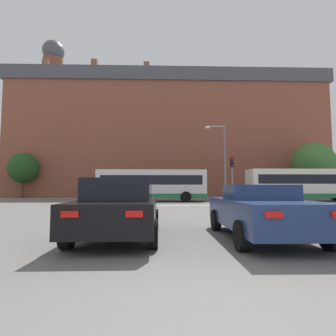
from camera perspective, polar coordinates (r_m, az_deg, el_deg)
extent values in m
cube|color=silver|center=(19.61, 0.14, -8.22)|extent=(7.39, 0.30, 0.01)
cube|color=gray|center=(33.28, -0.59, -6.65)|extent=(68.21, 2.50, 0.01)
cube|color=brown|center=(44.41, -0.05, 4.89)|extent=(47.38, 13.94, 16.95)
cube|color=#4C4F56|center=(46.88, -0.05, 16.41)|extent=(48.33, 14.50, 2.03)
cube|color=brown|center=(48.41, -25.08, 19.11)|extent=(0.90, 0.90, 2.61)
cube|color=brown|center=(45.83, -15.75, 20.23)|extent=(0.90, 0.90, 2.61)
cube|color=brown|center=(45.24, -4.70, 20.42)|extent=(0.90, 0.90, 2.61)
cube|color=brown|center=(46.79, 5.51, 19.55)|extent=(0.90, 0.90, 2.61)
cube|color=brown|center=(51.02, 13.90, 17.57)|extent=(0.90, 0.90, 2.61)
cube|color=brown|center=(51.13, 23.63, 17.76)|extent=(0.90, 0.90, 2.61)
cylinder|color=brown|center=(51.54, -23.81, 18.68)|extent=(3.25, 3.25, 4.43)
sphere|color=#4C4F56|center=(53.02, -23.68, 22.24)|extent=(3.61, 3.61, 3.61)
cube|color=black|center=(7.23, -10.42, -9.47)|extent=(1.93, 4.37, 0.68)
cube|color=black|center=(7.16, -10.41, -4.57)|extent=(1.65, 1.97, 0.56)
cylinder|color=black|center=(8.76, -15.18, -10.74)|extent=(0.22, 0.64, 0.64)
cylinder|color=black|center=(8.54, -2.87, -11.05)|extent=(0.22, 0.64, 0.64)
cylinder|color=black|center=(6.18, -21.07, -13.33)|extent=(0.22, 0.64, 0.64)
cylinder|color=black|center=(5.86, -3.31, -14.12)|extent=(0.22, 0.64, 0.64)
cube|color=red|center=(5.21, -20.59, -9.39)|extent=(0.32, 0.05, 0.12)
cube|color=red|center=(4.97, -7.33, -9.89)|extent=(0.32, 0.05, 0.12)
cube|color=navy|center=(7.36, 19.68, -9.18)|extent=(1.98, 4.34, 0.69)
cube|color=navy|center=(7.44, 19.28, -4.99)|extent=(1.68, 1.31, 0.39)
cylinder|color=black|center=(8.43, 10.36, -11.08)|extent=(0.23, 0.64, 0.64)
cylinder|color=black|center=(8.98, 22.32, -10.40)|extent=(0.23, 0.64, 0.64)
cylinder|color=black|center=(5.85, 15.75, -13.99)|extent=(0.23, 0.64, 0.64)
cylinder|color=black|center=(6.62, 31.79, -12.35)|extent=(0.23, 0.64, 0.64)
cube|color=red|center=(5.10, 22.02, -9.40)|extent=(0.32, 0.05, 0.12)
cube|color=silver|center=(26.15, -3.53, -3.49)|extent=(10.59, 2.56, 2.74)
cube|color=#1E7042|center=(26.16, -3.54, -6.01)|extent=(10.61, 2.58, 0.44)
cube|color=black|center=(26.16, -3.53, -2.68)|extent=(9.74, 2.59, 0.90)
cylinder|color=black|center=(27.48, 3.43, -6.08)|extent=(1.00, 0.28, 1.00)
cylinder|color=black|center=(25.04, 3.93, -6.24)|extent=(1.00, 0.28, 1.00)
cylinder|color=black|center=(27.69, -10.30, -6.00)|extent=(1.00, 0.28, 1.00)
cylinder|color=black|center=(25.26, -11.14, -6.15)|extent=(1.00, 0.28, 1.00)
cube|color=silver|center=(29.82, 27.99, -3.01)|extent=(11.73, 2.46, 2.83)
cube|color=#1E7042|center=(29.82, 28.08, -5.31)|extent=(11.75, 2.48, 0.44)
cube|color=black|center=(29.83, 27.96, -2.22)|extent=(10.79, 2.49, 0.90)
cylinder|color=black|center=(32.75, 32.61, -5.13)|extent=(1.00, 0.28, 1.00)
cylinder|color=black|center=(29.30, 20.71, -5.70)|extent=(1.00, 0.28, 1.00)
cylinder|color=black|center=(27.13, 22.61, -5.77)|extent=(1.00, 0.28, 1.00)
cylinder|color=slate|center=(33.11, 7.48, -4.09)|extent=(0.12, 0.12, 2.93)
cube|color=black|center=(33.17, 7.45, -0.87)|extent=(0.26, 0.20, 0.80)
sphere|color=black|center=(33.06, 7.48, -0.41)|extent=(0.17, 0.17, 0.17)
sphere|color=black|center=(33.05, 7.49, -0.86)|extent=(0.17, 0.17, 0.17)
sphere|color=#1ED14C|center=(33.03, 7.49, -1.30)|extent=(0.17, 0.17, 0.17)
cylinder|color=slate|center=(20.86, 13.87, -3.84)|extent=(0.12, 0.12, 2.93)
cube|color=black|center=(20.95, 13.77, 1.26)|extent=(0.26, 0.20, 0.80)
sphere|color=red|center=(20.86, 13.86, 2.00)|extent=(0.17, 0.17, 0.17)
sphere|color=black|center=(20.83, 13.87, 1.30)|extent=(0.17, 0.17, 0.17)
sphere|color=black|center=(20.81, 13.88, 0.60)|extent=(0.17, 0.17, 0.17)
cylinder|color=slate|center=(23.90, 12.30, 0.95)|extent=(0.16, 0.16, 7.00)
cylinder|color=slate|center=(24.27, 10.39, 8.86)|extent=(1.53, 0.10, 0.10)
ellipsoid|color=#B2B2B7|center=(24.10, 8.59, 8.69)|extent=(0.50, 0.36, 0.22)
cylinder|color=#333851|center=(34.41, 13.37, -5.72)|extent=(0.13, 0.13, 0.89)
cylinder|color=#333851|center=(34.51, 13.15, -5.72)|extent=(0.13, 0.13, 0.89)
cube|color=navy|center=(34.45, 13.24, -4.40)|extent=(0.41, 0.45, 0.70)
sphere|color=tan|center=(34.45, 13.22, -3.60)|extent=(0.27, 0.27, 0.27)
cylinder|color=#4C3823|center=(38.41, 29.31, -4.21)|extent=(0.36, 0.36, 2.11)
ellipsoid|color=#3D7033|center=(38.53, 29.12, 0.74)|extent=(5.34, 5.34, 5.61)
cylinder|color=#4C3823|center=(40.22, -29.12, -4.01)|extent=(0.36, 0.36, 2.38)
ellipsoid|color=#234C1E|center=(40.31, -28.96, 0.03)|extent=(3.88, 3.88, 4.08)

